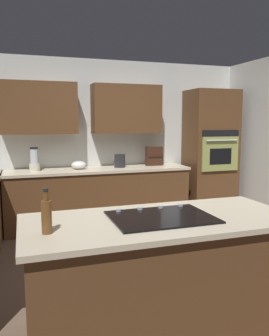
% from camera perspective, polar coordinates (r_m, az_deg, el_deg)
% --- Properties ---
extents(ground_plane, '(14.00, 14.00, 0.00)m').
position_cam_1_polar(ground_plane, '(3.99, 1.21, -16.24)').
color(ground_plane, brown).
extents(wall_back, '(6.00, 0.44, 2.60)m').
position_cam_1_polar(wall_back, '(5.60, -6.49, 5.82)').
color(wall_back, silver).
rests_on(wall_back, ground).
extents(lower_cabinets_back, '(2.80, 0.60, 0.86)m').
position_cam_1_polar(lower_cabinets_back, '(5.41, -5.90, -5.03)').
color(lower_cabinets_back, brown).
rests_on(lower_cabinets_back, ground).
extents(countertop_back, '(2.84, 0.64, 0.04)m').
position_cam_1_polar(countertop_back, '(5.33, -5.97, -0.30)').
color(countertop_back, beige).
rests_on(countertop_back, lower_cabinets_back).
extents(island_base, '(1.99, 0.84, 0.86)m').
position_cam_1_polar(island_base, '(2.78, 4.37, -17.61)').
color(island_base, brown).
rests_on(island_base, ground).
extents(island_top, '(2.07, 0.92, 0.04)m').
position_cam_1_polar(island_top, '(2.62, 4.47, -8.69)').
color(island_top, beige).
rests_on(island_top, island_base).
extents(wall_oven, '(0.80, 0.66, 2.14)m').
position_cam_1_polar(wall_oven, '(6.02, 12.47, 2.32)').
color(wall_oven, brown).
rests_on(wall_oven, ground).
extents(cooktop, '(0.76, 0.56, 0.03)m').
position_cam_1_polar(cooktop, '(2.62, 4.43, -8.08)').
color(cooktop, black).
rests_on(cooktop, island_top).
extents(blender, '(0.15, 0.15, 0.35)m').
position_cam_1_polar(blender, '(5.23, -16.31, 1.16)').
color(blender, beige).
rests_on(blender, countertop_back).
extents(mixing_bowl, '(0.22, 0.22, 0.12)m').
position_cam_1_polar(mixing_bowl, '(5.30, -9.24, 0.49)').
color(mixing_bowl, white).
rests_on(mixing_bowl, countertop_back).
extents(spice_rack, '(0.28, 0.11, 0.31)m').
position_cam_1_polar(spice_rack, '(5.66, 3.28, 1.99)').
color(spice_rack, '#381E14').
rests_on(spice_rack, countertop_back).
extents(kettle, '(0.18, 0.18, 0.21)m').
position_cam_1_polar(kettle, '(5.43, -2.47, 1.23)').
color(kettle, '#262628').
rests_on(kettle, countertop_back).
extents(oil_bottle, '(0.07, 0.07, 0.30)m').
position_cam_1_polar(oil_bottle, '(2.30, -14.41, -7.67)').
color(oil_bottle, brown).
rests_on(oil_bottle, island_top).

